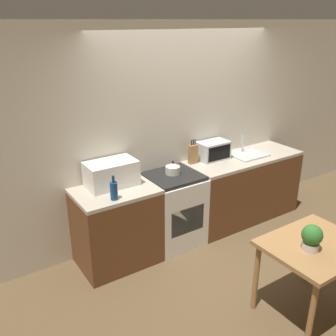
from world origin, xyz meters
The scene contains 13 objects.
ground_plane centered at (0.00, 0.00, 0.00)m, with size 16.00×16.00×0.00m, color brown.
wall_back centered at (0.00, 0.97, 1.30)m, with size 10.00×0.06×2.60m.
counter_left_run centered at (-1.14, 0.63, 0.45)m, with size 0.88×0.62×0.90m.
counter_right_run centered at (0.76, 0.63, 0.45)m, with size 1.65×0.62×0.90m.
stove_range centered at (-0.39, 0.62, 0.45)m, with size 0.63×0.62×0.90m.
kettle centered at (-0.37, 0.66, 0.97)m, with size 0.18×0.18×0.16m.
microwave centered at (-1.12, 0.75, 1.04)m, with size 0.55×0.33×0.28m.
bottle centered at (-1.25, 0.42, 1.00)m, with size 0.08×0.08×0.26m.
knife_block centered at (0.04, 0.81, 1.02)m, with size 0.11×0.07×0.31m.
toaster_oven centered at (0.35, 0.78, 1.02)m, with size 0.41×0.26×0.24m.
sink_basin centered at (0.83, 0.63, 0.92)m, with size 0.47×0.36×0.24m.
dining_table centered at (-0.01, -1.08, 0.65)m, with size 0.89×0.73×0.75m.
potted_plant centered at (-0.14, -1.11, 0.87)m, with size 0.18×0.18×0.24m.
Camera 1 is at (-2.66, -2.72, 2.60)m, focal length 40.00 mm.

